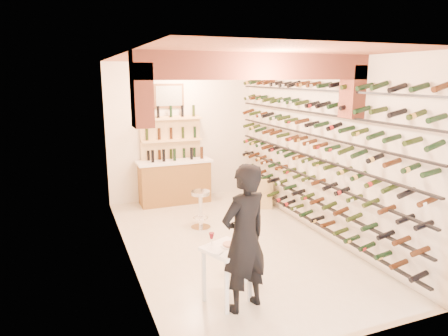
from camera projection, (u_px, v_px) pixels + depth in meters
name	position (u px, v px, depth m)	size (l,w,h in m)	color
ground	(230.00, 243.00, 7.19)	(6.00, 6.00, 0.00)	beige
room_shell	(237.00, 117.00, 6.45)	(3.52, 6.02, 3.21)	silver
wine_rack	(308.00, 151.00, 7.39)	(0.32, 5.70, 2.56)	black
back_counter	(175.00, 180.00, 9.36)	(1.70, 0.62, 1.29)	brown
back_shelving	(171.00, 152.00, 9.44)	(1.40, 0.31, 2.73)	#E1BB7E
tasting_table	(226.00, 257.00, 5.20)	(0.68, 0.68, 0.92)	white
white_stool	(241.00, 264.00, 5.89)	(0.36, 0.36, 0.45)	white
person	(244.00, 238.00, 4.98)	(0.69, 0.45, 1.89)	black
chrome_barstool	(201.00, 207.00, 7.78)	(0.39, 0.39, 0.75)	silver
crate_lower	(259.00, 199.00, 9.16)	(0.57, 0.40, 0.34)	tan
crate_upper	(260.00, 185.00, 9.09)	(0.52, 0.36, 0.31)	tan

